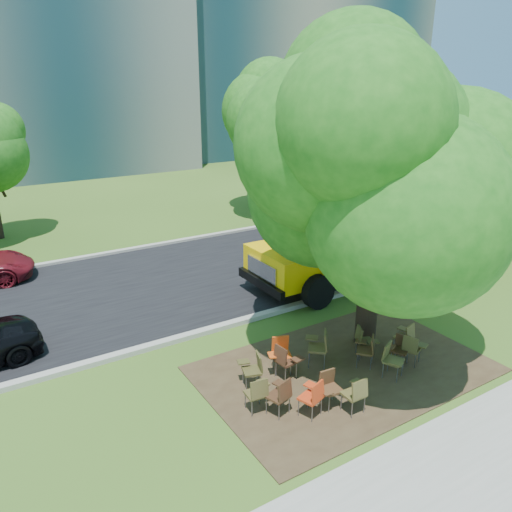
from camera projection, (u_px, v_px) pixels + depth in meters
ground at (300, 372)px, 12.30m from camera, size 160.00×160.00×0.00m
sidewalk at (480, 512)px, 8.29m from camera, size 60.00×4.00×0.04m
dirt_patch at (344, 369)px, 12.39m from camera, size 7.00×4.50×0.03m
asphalt_road at (184, 279)px, 17.90m from camera, size 80.00×8.00×0.04m
kerb_near at (239, 322)px, 14.68m from camera, size 80.00×0.25×0.14m
kerb_far at (144, 247)px, 21.16m from camera, size 80.00×0.25×0.14m
building_right at (270, 19)px, 50.45m from camera, size 30.00×16.00×25.00m
bg_tree_3 at (266, 115)px, 25.80m from camera, size 5.60×5.60×7.84m
bg_tree_4 at (389, 124)px, 29.20m from camera, size 5.00×5.00×6.85m
main_tree at (379, 157)px, 11.96m from camera, size 7.20×7.20×8.67m
school_bus at (422, 214)px, 19.22m from camera, size 13.47×3.07×3.29m
chair_0 at (281, 393)px, 10.53m from camera, size 0.61×0.66×0.89m
chair_1 at (258, 391)px, 10.61m from camera, size 0.61×0.52×0.88m
chair_2 at (313, 395)px, 10.48m from camera, size 0.61×0.67×0.89m
chair_3 at (329, 385)px, 10.83m from camera, size 0.59×0.51×0.86m
chair_4 at (356, 392)px, 10.58m from camera, size 0.58×0.52×0.89m
chair_5 at (391, 358)px, 11.87m from camera, size 0.61×0.71×0.90m
chair_6 at (400, 347)px, 12.47m from camera, size 0.63×0.54×0.80m
chair_7 at (412, 347)px, 12.41m from camera, size 0.65×0.57×0.83m
chair_8 at (254, 367)px, 11.51m from camera, size 0.54×0.69×0.88m
chair_9 at (280, 351)px, 12.13m from camera, size 0.73×0.57×0.91m
chair_10 at (285, 359)px, 11.79m from camera, size 0.60×0.61×0.91m
chair_11 at (320, 344)px, 12.37m from camera, size 0.66×0.84×0.98m
chair_12 at (364, 339)px, 12.76m from camera, size 0.55×0.70×0.85m
chair_13 at (406, 335)px, 12.96m from camera, size 0.58×0.61×0.86m
chair_14 at (368, 348)px, 12.35m from camera, size 0.58×0.73×0.86m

